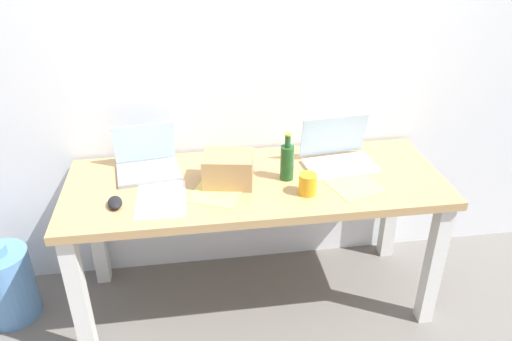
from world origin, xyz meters
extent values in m
plane|color=slate|center=(0.00, 0.00, 0.00)|extent=(8.00, 8.00, 0.00)
cube|color=white|center=(0.00, 0.39, 1.30)|extent=(5.20, 0.08, 2.60)
cube|color=tan|center=(0.00, 0.00, 0.70)|extent=(1.75, 0.65, 0.04)
cube|color=silver|center=(-0.82, -0.27, 0.34)|extent=(0.07, 0.07, 0.68)
cube|color=silver|center=(0.82, -0.27, 0.34)|extent=(0.07, 0.07, 0.68)
cube|color=silver|center=(-0.82, 0.27, 0.34)|extent=(0.07, 0.07, 0.68)
cube|color=silver|center=(0.82, 0.27, 0.34)|extent=(0.07, 0.07, 0.68)
cube|color=gray|center=(-0.50, 0.13, 0.73)|extent=(0.31, 0.25, 0.02)
cube|color=silver|center=(-0.51, 0.24, 0.84)|extent=(0.29, 0.05, 0.19)
cube|color=silver|center=(0.42, 0.06, 0.73)|extent=(0.35, 0.23, 0.02)
cube|color=silver|center=(0.41, 0.17, 0.85)|extent=(0.34, 0.08, 0.21)
cylinder|color=#1E5123|center=(0.14, -0.01, 0.81)|extent=(0.06, 0.06, 0.16)
cylinder|color=#1E5123|center=(0.14, -0.01, 0.92)|extent=(0.03, 0.03, 0.06)
cylinder|color=gold|center=(0.14, -0.01, 0.95)|extent=(0.03, 0.03, 0.01)
ellipsoid|color=black|center=(-0.62, -0.13, 0.74)|extent=(0.08, 0.11, 0.03)
cube|color=tan|center=(-0.13, -0.01, 0.79)|extent=(0.25, 0.21, 0.14)
cylinder|color=gold|center=(0.21, -0.15, 0.77)|extent=(0.08, 0.08, 0.09)
cube|color=white|center=(-0.43, -0.11, 0.72)|extent=(0.21, 0.30, 0.00)
cube|color=#F4E06B|center=(0.42, -0.08, 0.72)|extent=(0.29, 0.34, 0.00)
cube|color=#F4E06B|center=(-0.17, -0.05, 0.72)|extent=(0.31, 0.36, 0.00)
cylinder|color=#598CC6|center=(-1.24, 0.06, 0.19)|extent=(0.26, 0.26, 0.38)
camera|label=1|loc=(-0.29, -1.98, 1.88)|focal=35.02mm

